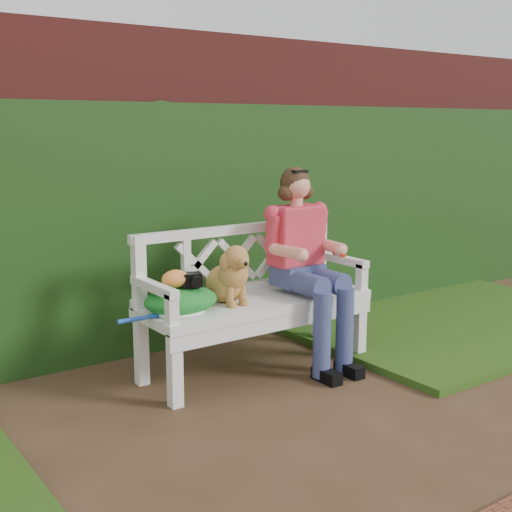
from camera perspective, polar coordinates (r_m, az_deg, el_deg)
ground at (r=3.52m, az=1.70°, el=-15.28°), size 60.00×60.00×0.00m
brick_wall at (r=4.84m, az=-11.93°, el=5.26°), size 10.00×0.30×2.20m
ivy_hedge at (r=4.67m, az=-10.73°, el=2.02°), size 10.00×0.18×1.70m
grass_right at (r=5.71m, az=15.74°, el=-5.09°), size 2.60×2.00×0.05m
garden_bench at (r=4.38m, az=0.00°, el=-6.57°), size 1.62×0.73×0.48m
seated_woman at (r=4.47m, az=3.65°, el=-1.41°), size 0.68×0.80×1.21m
dog at (r=4.17m, az=-2.35°, el=-1.42°), size 0.27×0.36×0.37m
tennis_racket at (r=3.98m, az=-6.64°, el=-4.65°), size 0.59×0.31×0.03m
green_bag at (r=4.00m, az=-6.28°, el=-3.63°), size 0.52×0.45×0.15m
camera_item at (r=3.98m, az=-5.41°, el=-1.98°), size 0.14×0.13×0.08m
baseball_glove at (r=3.96m, az=-6.76°, el=-1.89°), size 0.19×0.16×0.10m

